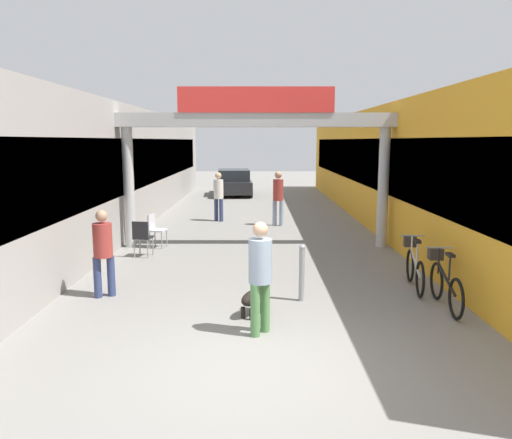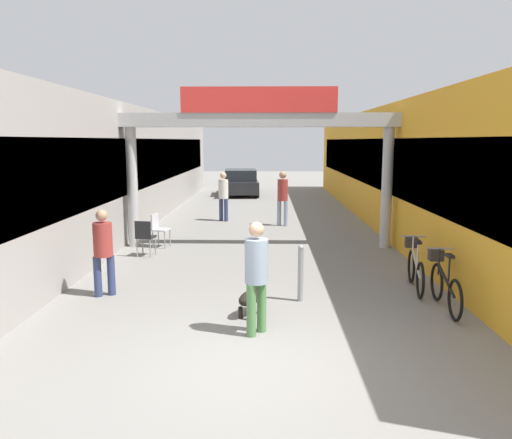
{
  "view_description": "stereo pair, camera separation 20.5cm",
  "coord_description": "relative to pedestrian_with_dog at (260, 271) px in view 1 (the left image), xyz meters",
  "views": [
    {
      "loc": [
        -0.0,
        -5.99,
        2.81
      ],
      "look_at": [
        0.0,
        3.52,
        1.3
      ],
      "focal_mm": 35.0,
      "sensor_mm": 36.0,
      "label": 1
    },
    {
      "loc": [
        0.21,
        -5.99,
        2.81
      ],
      "look_at": [
        0.0,
        3.52,
        1.3
      ],
      "focal_mm": 35.0,
      "sensor_mm": 36.0,
      "label": 2
    }
  ],
  "objects": [
    {
      "name": "bicycle_black_nearest",
      "position": [
        3.14,
        1.22,
        -0.52
      ],
      "size": [
        0.46,
        1.69,
        0.98
      ],
      "color": "black",
      "rests_on": "ground_plane"
    },
    {
      "name": "ground_plane",
      "position": [
        -0.06,
        -0.99,
        -0.95
      ],
      "size": [
        80.0,
        80.0,
        0.0
      ],
      "primitive_type": "plane",
      "color": "gray"
    },
    {
      "name": "cafe_chair_aluminium_farther",
      "position": [
        -2.73,
        5.98,
        -0.41
      ],
      "size": [
        0.48,
        0.48,
        0.89
      ],
      "color": "gray",
      "rests_on": "ground_plane"
    },
    {
      "name": "storefront_right",
      "position": [
        5.03,
        10.01,
        0.96
      ],
      "size": [
        3.0,
        26.0,
        3.82
      ],
      "color": "gold",
      "rests_on": "ground_plane"
    },
    {
      "name": "dog_on_leash",
      "position": [
        -0.1,
        0.8,
        -0.65
      ],
      "size": [
        0.5,
        0.68,
        0.48
      ],
      "color": "black",
      "rests_on": "ground_plane"
    },
    {
      "name": "pedestrian_with_dog",
      "position": [
        0.0,
        0.0,
        0.0
      ],
      "size": [
        0.48,
        0.48,
        1.67
      ],
      "color": "#4C7F47",
      "rests_on": "ground_plane"
    },
    {
      "name": "pedestrian_carrying_crate",
      "position": [
        0.67,
        9.41,
        0.09
      ],
      "size": [
        0.45,
        0.45,
        1.81
      ],
      "color": "#8C9EB2",
      "rests_on": "ground_plane"
    },
    {
      "name": "bollard_post_metal",
      "position": [
        0.74,
        1.53,
        -0.44
      ],
      "size": [
        0.1,
        0.1,
        1.01
      ],
      "color": "gray",
      "rests_on": "ground_plane"
    },
    {
      "name": "parked_car_black",
      "position": [
        -1.22,
        18.91,
        -0.31
      ],
      "size": [
        2.03,
        4.11,
        1.33
      ],
      "color": "black",
      "rests_on": "ground_plane"
    },
    {
      "name": "bicycle_silver_second",
      "position": [
        2.98,
        2.34,
        -0.52
      ],
      "size": [
        0.46,
        1.68,
        0.98
      ],
      "color": "black",
      "rests_on": "ground_plane"
    },
    {
      "name": "arcade_sign_gateway",
      "position": [
        -0.06,
        6.07,
        1.99
      ],
      "size": [
        7.4,
        0.47,
        4.15
      ],
      "color": "#B2B2B2",
      "rests_on": "ground_plane"
    },
    {
      "name": "pedestrian_companion",
      "position": [
        -2.81,
        1.76,
        -0.05
      ],
      "size": [
        0.45,
        0.45,
        1.59
      ],
      "color": "navy",
      "rests_on": "ground_plane"
    },
    {
      "name": "pedestrian_elderly_walking",
      "position": [
        -1.37,
        10.37,
        0.03
      ],
      "size": [
        0.48,
        0.48,
        1.71
      ],
      "color": "navy",
      "rests_on": "ground_plane"
    },
    {
      "name": "cafe_chair_black_nearer",
      "position": [
        -2.83,
        4.88,
        -0.41
      ],
      "size": [
        0.46,
        0.46,
        0.89
      ],
      "color": "gray",
      "rests_on": "ground_plane"
    },
    {
      "name": "storefront_left",
      "position": [
        -5.15,
        10.01,
        0.96
      ],
      "size": [
        3.0,
        26.0,
        3.82
      ],
      "color": "#9E9993",
      "rests_on": "ground_plane"
    }
  ]
}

